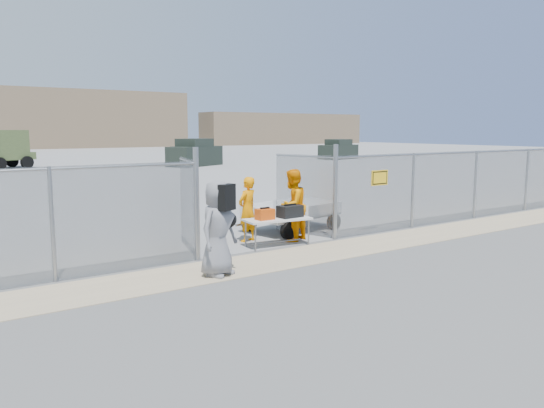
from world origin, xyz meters
TOP-DOWN VIEW (x-y plane):
  - ground at (0.00, 0.00)m, footprint 160.00×160.00m
  - tarmac_inside at (0.00, 42.00)m, footprint 160.00×80.00m
  - dirt_strip at (0.00, 1.00)m, footprint 44.00×1.60m
  - distant_hills at (5.00, 78.00)m, footprint 140.00×6.00m
  - chain_link_fence at (0.00, 2.00)m, footprint 40.00×0.20m
  - folding_table at (0.27, 2.16)m, footprint 1.73×0.88m
  - orange_bag at (-0.09, 2.17)m, footprint 0.43×0.29m
  - black_duffel at (0.62, 2.11)m, footprint 0.64×0.41m
  - security_worker_left at (-0.05, 3.04)m, footprint 0.72×0.59m
  - security_worker_right at (0.94, 2.45)m, footprint 1.11×1.00m
  - visitor at (-2.22, 0.63)m, footprint 1.10×0.94m
  - utility_trailer at (1.79, 3.61)m, footprint 3.76×2.40m
  - parked_vehicle_near at (11.59, 29.82)m, footprint 5.12×3.93m
  - parked_vehicle_mid at (14.32, 35.45)m, footprint 4.36×2.67m
  - parked_vehicle_far at (27.63, 30.90)m, footprint 4.49×2.78m

SIDE VIEW (x-z plane):
  - ground at x=0.00m, z-range 0.00..0.00m
  - tarmac_inside at x=0.00m, z-range 0.00..0.01m
  - dirt_strip at x=0.00m, z-range 0.00..0.01m
  - folding_table at x=0.27m, z-range 0.00..0.70m
  - utility_trailer at x=1.79m, z-range 0.00..0.85m
  - orange_bag at x=-0.09m, z-range 0.70..0.97m
  - security_worker_left at x=-0.05m, z-range 0.00..1.68m
  - black_duffel at x=0.62m, z-range 0.70..1.00m
  - parked_vehicle_mid at x=14.32m, z-range 0.00..1.83m
  - security_worker_right at x=0.94m, z-range 0.00..1.87m
  - parked_vehicle_far at x=27.63m, z-range 0.00..1.89m
  - visitor at x=-2.22m, z-range 0.00..1.90m
  - parked_vehicle_near at x=11.59m, z-range 0.00..2.11m
  - chain_link_fence at x=0.00m, z-range 0.00..2.20m
  - distant_hills at x=5.00m, z-range 0.00..9.00m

